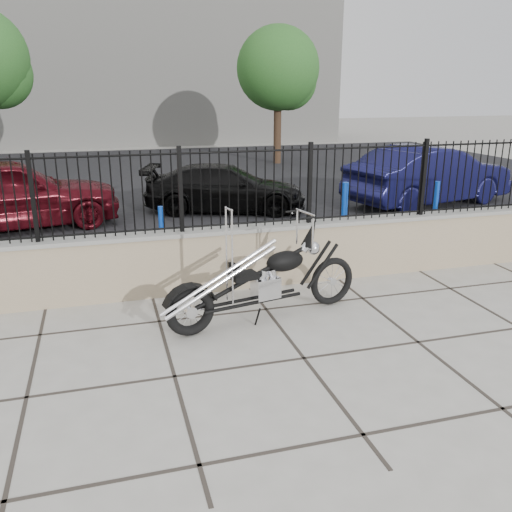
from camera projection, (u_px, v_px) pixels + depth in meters
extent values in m
plane|color=#99968E|center=(304.00, 358.00, 6.27)|extent=(90.00, 90.00, 0.00)
plane|color=black|center=(168.00, 182.00, 17.73)|extent=(30.00, 30.00, 0.00)
cube|color=gray|center=(248.00, 257.00, 8.42)|extent=(14.00, 0.36, 0.96)
cube|color=black|center=(247.00, 188.00, 8.09)|extent=(14.00, 0.08, 1.20)
cube|color=beige|center=(132.00, 67.00, 29.37)|extent=(22.00, 6.00, 8.00)
imported|color=#4C0A12|center=(8.00, 194.00, 11.70)|extent=(4.93, 2.79, 1.58)
imported|color=black|center=(225.00, 188.00, 13.50)|extent=(4.31, 2.75, 1.16)
imported|color=#10113C|center=(429.00, 175.00, 14.21)|extent=(4.94, 2.73, 1.54)
cylinder|color=#0E33DA|center=(162.00, 229.00, 10.26)|extent=(0.12, 0.12, 0.86)
cylinder|color=#0D1DC8|center=(345.00, 207.00, 11.62)|extent=(0.17, 0.17, 1.07)
cylinder|color=#0A31A4|center=(435.00, 203.00, 12.27)|extent=(0.12, 0.12, 0.97)
cylinder|color=#382619|center=(277.00, 125.00, 21.73)|extent=(0.30, 0.30, 3.03)
sphere|color=#365C22|center=(278.00, 64.00, 21.04)|extent=(3.24, 3.24, 3.24)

